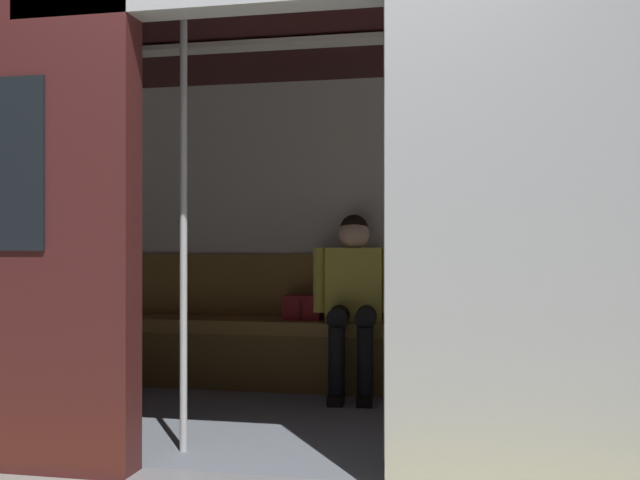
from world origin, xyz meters
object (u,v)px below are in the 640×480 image
(handbag, at_px, (303,307))
(grab_pole_door, at_px, (184,228))
(bench_seat, at_px, (343,338))
(person_seated, at_px, (353,290))
(grab_pole_far, at_px, (387,227))
(train_car, at_px, (299,154))
(book, at_px, (402,320))

(handbag, xyz_separation_m, grab_pole_door, (0.20, 1.68, 0.52))
(bench_seat, height_order, person_seated, person_seated)
(person_seated, height_order, grab_pole_far, grab_pole_far)
(person_seated, bearing_deg, bench_seat, -33.65)
(train_car, xyz_separation_m, book, (-0.48, -0.94, -1.03))
(person_seated, xyz_separation_m, book, (-0.32, -0.08, -0.20))
(handbag, relative_size, book, 1.18)
(person_seated, distance_m, grab_pole_door, 1.73)
(train_car, distance_m, grab_pole_far, 0.95)
(bench_seat, xyz_separation_m, handbag, (0.29, -0.04, 0.20))
(grab_pole_door, bearing_deg, handbag, -96.68)
(handbag, xyz_separation_m, grab_pole_far, (-0.78, 1.58, 0.52))
(book, xyz_separation_m, grab_pole_far, (-0.09, 1.57, 0.59))
(person_seated, bearing_deg, handbag, -13.89)
(person_seated, xyz_separation_m, grab_pole_far, (-0.41, 1.49, 0.39))
(book, bearing_deg, grab_pole_door, 57.23)
(person_seated, height_order, grab_pole_door, grab_pole_door)
(person_seated, relative_size, grab_pole_far, 0.56)
(handbag, bearing_deg, person_seated, 166.11)
(bench_seat, xyz_separation_m, person_seated, (-0.08, 0.05, 0.33))
(bench_seat, relative_size, grab_pole_far, 1.55)
(book, bearing_deg, grab_pole_far, 88.71)
(book, bearing_deg, person_seated, 8.57)
(book, distance_m, grab_pole_door, 1.97)
(person_seated, relative_size, handbag, 4.64)
(handbag, relative_size, grab_pole_door, 0.12)
(book, height_order, grab_pole_far, grab_pole_far)
(person_seated, distance_m, grab_pole_far, 1.60)
(person_seated, distance_m, handbag, 0.40)
(grab_pole_far, bearing_deg, grab_pole_door, 5.45)
(handbag, xyz_separation_m, book, (-0.69, 0.02, -0.07))
(bench_seat, bearing_deg, train_car, 84.62)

